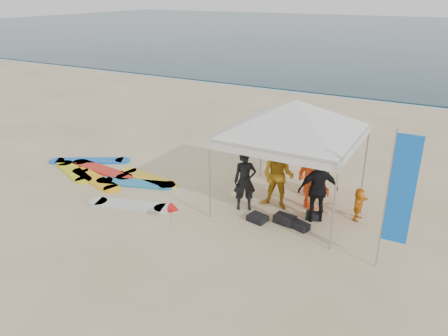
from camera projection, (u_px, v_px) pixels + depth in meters
ground at (138, 239)px, 10.97m from camera, size 120.00×120.00×0.00m
ocean at (419, 34)px, 59.58m from camera, size 160.00×84.00×0.08m
shoreline_foam at (336, 95)px, 25.72m from camera, size 160.00×1.20×0.01m
person_black_a at (245, 181)px, 12.17m from camera, size 0.75×0.68×1.73m
person_yellow at (278, 176)px, 12.21m from camera, size 0.98×0.79×1.94m
person_orange_a at (313, 177)px, 12.17m from camera, size 1.45×1.28×1.95m
person_black_b at (318, 190)px, 11.51m from camera, size 1.14×0.97×1.84m
person_orange_b at (316, 165)px, 12.98m from camera, size 1.14×1.05×1.96m
person_seated at (359, 204)px, 11.74m from camera, size 0.36×0.88×0.92m
canopy_tent at (296, 100)px, 11.47m from camera, size 4.74×4.74×3.57m
feather_flag at (400, 192)px, 9.05m from camera, size 0.55×0.04×3.28m
marker_pennant at (175, 209)px, 11.40m from camera, size 0.28×0.28×0.64m
gear_pile at (285, 220)px, 11.69m from camera, size 1.77×1.23×0.22m
surfboard_spread at (109, 177)px, 14.49m from camera, size 5.81×3.41×0.07m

